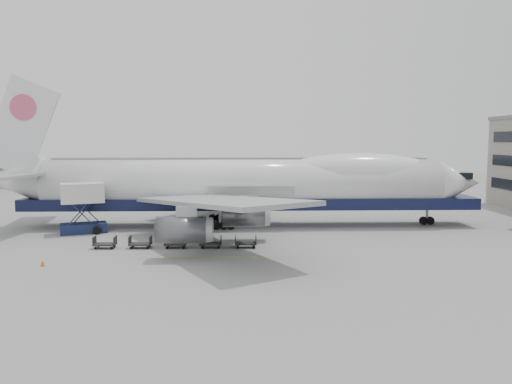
{
  "coord_description": "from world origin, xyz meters",
  "views": [
    {
      "loc": [
        -0.22,
        -54.41,
        11.53
      ],
      "look_at": [
        1.53,
        6.0,
        5.18
      ],
      "focal_mm": 35.0,
      "sensor_mm": 36.0,
      "label": 1
    }
  ],
  "objects": [
    {
      "name": "airliner",
      "position": [
        0.64,
        12.0,
        5.62
      ],
      "size": [
        67.0,
        55.3,
        19.98
      ],
      "color": "white",
      "rests_on": "ground"
    },
    {
      "name": "dolly_4",
      "position": [
        0.2,
        -1.8,
        0.53
      ],
      "size": [
        2.3,
        1.35,
        1.3
      ],
      "color": "#2D2D30",
      "rests_on": "ground"
    },
    {
      "name": "dolly_1",
      "position": [
        -11.05,
        -1.8,
        0.53
      ],
      "size": [
        2.3,
        1.35,
        1.3
      ],
      "color": "#2D2D30",
      "rests_on": "ground"
    },
    {
      "name": "traffic_cone",
      "position": [
        -18.47,
        -9.2,
        0.28
      ],
      "size": [
        0.4,
        0.4,
        0.59
      ],
      "rotation": [
        0.0,
        0.0,
        0.33
      ],
      "color": "#E65A0C",
      "rests_on": "ground"
    },
    {
      "name": "ground",
      "position": [
        0.0,
        0.0,
        0.0
      ],
      "size": [
        260.0,
        260.0,
        0.0
      ],
      "primitive_type": "plane",
      "color": "gray",
      "rests_on": "ground"
    },
    {
      "name": "catering_truck",
      "position": [
        -19.87,
        7.27,
        3.46
      ],
      "size": [
        6.05,
        5.02,
        6.21
      ],
      "rotation": [
        0.0,
        0.0,
        0.35
      ],
      "color": "#172247",
      "rests_on": "ground"
    },
    {
      "name": "dolly_2",
      "position": [
        -7.3,
        -1.8,
        0.53
      ],
      "size": [
        2.3,
        1.35,
        1.3
      ],
      "color": "#2D2D30",
      "rests_on": "ground"
    },
    {
      "name": "apron_line",
      "position": [
        0.0,
        -6.0,
        0.01
      ],
      "size": [
        60.0,
        0.15,
        0.01
      ],
      "primitive_type": "cube",
      "color": "gold",
      "rests_on": "ground"
    },
    {
      "name": "dolly_0",
      "position": [
        -14.8,
        -1.8,
        0.53
      ],
      "size": [
        2.3,
        1.35,
        1.3
      ],
      "color": "#2D2D30",
      "rests_on": "ground"
    },
    {
      "name": "dolly_3",
      "position": [
        -3.55,
        -1.8,
        0.53
      ],
      "size": [
        2.3,
        1.35,
        1.3
      ],
      "color": "#2D2D30",
      "rests_on": "ground"
    },
    {
      "name": "hangar",
      "position": [
        -10.0,
        70.0,
        3.5
      ],
      "size": [
        110.0,
        8.0,
        7.0
      ],
      "primitive_type": "cube",
      "color": "slate",
      "rests_on": "ground"
    }
  ]
}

